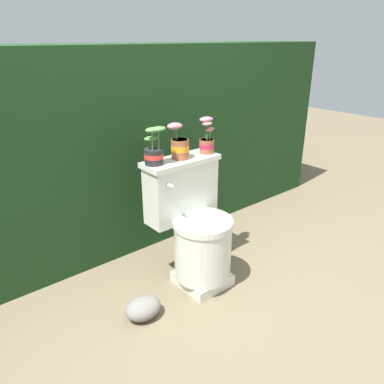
# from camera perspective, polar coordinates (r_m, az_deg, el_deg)

# --- Properties ---
(ground_plane) EXTENTS (12.00, 12.00, 0.00)m
(ground_plane) POSITION_cam_1_polar(r_m,az_deg,el_deg) (2.44, 2.24, -13.70)
(ground_plane) COLOR #75664C
(hedge_backdrop) EXTENTS (3.69, 0.61, 1.40)m
(hedge_backdrop) POSITION_cam_1_polar(r_m,az_deg,el_deg) (2.81, -10.22, 6.94)
(hedge_backdrop) COLOR #193819
(hedge_backdrop) RESTS_ON ground
(toilet) EXTENTS (0.48, 0.48, 0.77)m
(toilet) POSITION_cam_1_polar(r_m,az_deg,el_deg) (2.29, 0.44, -5.50)
(toilet) COLOR silver
(toilet) RESTS_ON ground
(potted_plant_left) EXTENTS (0.12, 0.12, 0.22)m
(potted_plant_left) POSITION_cam_1_polar(r_m,az_deg,el_deg) (2.11, -5.83, 6.32)
(potted_plant_left) COLOR #262628
(potted_plant_left) RESTS_ON toilet
(potted_plant_midleft) EXTENTS (0.13, 0.11, 0.21)m
(potted_plant_midleft) POSITION_cam_1_polar(r_m,az_deg,el_deg) (2.20, -1.95, 7.21)
(potted_plant_midleft) COLOR #9E5638
(potted_plant_midleft) RESTS_ON toilet
(potted_plant_middle) EXTENTS (0.10, 0.09, 0.22)m
(potted_plant_middle) POSITION_cam_1_polar(r_m,az_deg,el_deg) (2.31, 2.28, 7.99)
(potted_plant_middle) COLOR #9E5638
(potted_plant_middle) RESTS_ON toilet
(garden_stone) EXTENTS (0.21, 0.17, 0.11)m
(garden_stone) POSITION_cam_1_polar(r_m,az_deg,el_deg) (2.18, -7.42, -17.15)
(garden_stone) COLOR gray
(garden_stone) RESTS_ON ground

